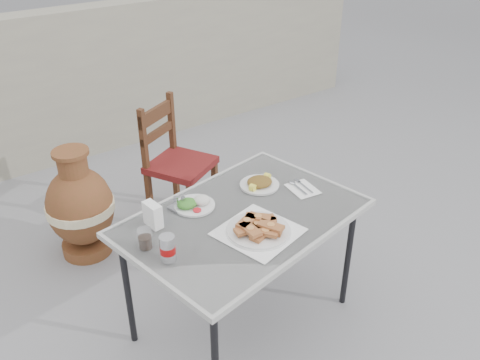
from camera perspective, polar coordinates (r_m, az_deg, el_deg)
ground at (r=2.77m, az=1.39°, el=-16.39°), size 80.00×80.00×0.00m
cafe_table at (r=2.41m, az=0.37°, el=-4.85°), size 1.22×0.93×0.68m
pide_plate at (r=2.25m, az=2.08°, el=-5.25°), size 0.39×0.39×0.07m
salad_rice_plate at (r=2.44m, az=-5.19°, el=-2.64°), size 0.20×0.20×0.05m
salad_chopped_plate at (r=2.60m, az=2.21°, el=-0.34°), size 0.20×0.20×0.04m
soda_can at (r=2.10m, az=-8.12°, el=-7.60°), size 0.07×0.07×0.12m
cola_glass at (r=2.19m, az=-10.62°, el=-6.61°), size 0.06×0.06×0.09m
napkin_holder at (r=2.31m, az=-9.76°, el=-3.87°), size 0.07×0.10×0.11m
condiment_caddy at (r=2.44m, az=-6.96°, el=-2.71°), size 0.10×0.09×0.06m
cutlery_napkin at (r=2.60m, az=6.85°, el=-0.85°), size 0.15×0.18×0.01m
chair at (r=3.36m, az=-7.19°, el=2.04°), size 0.50×0.50×0.84m
terracotta_urn at (r=3.21m, az=-17.48°, el=-2.90°), size 0.41×0.41×0.71m
back_wall at (r=4.40m, az=-18.91°, el=9.88°), size 6.00×0.25×1.20m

